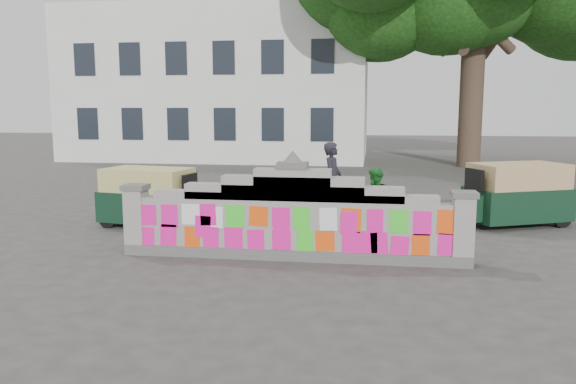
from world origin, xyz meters
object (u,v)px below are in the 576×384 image
object	(u,v)px
cyclist_rider	(332,191)
pedestrian	(375,201)
cyclist_bike	(332,206)
rickshaw_right	(515,194)
rickshaw_left	(151,196)

from	to	relation	value
cyclist_rider	pedestrian	bearing A→B (deg)	-105.11
pedestrian	cyclist_rider	bearing A→B (deg)	-121.35
cyclist_bike	rickshaw_right	world-z (taller)	rickshaw_right
rickshaw_right	cyclist_bike	bearing A→B (deg)	-11.22
cyclist_rider	rickshaw_left	bearing A→B (deg)	105.29
cyclist_rider	pedestrian	size ratio (longest dim) A/B	1.19
cyclist_bike	cyclist_rider	xyz separation A→B (m)	(-0.00, 0.00, 0.36)
cyclist_bike	rickshaw_left	bearing A→B (deg)	105.29
pedestrian	rickshaw_right	bearing A→B (deg)	105.37
cyclist_rider	rickshaw_right	size ratio (longest dim) A/B	0.64
pedestrian	rickshaw_left	bearing A→B (deg)	-96.87
pedestrian	cyclist_bike	bearing A→B (deg)	-121.35
cyclist_rider	pedestrian	distance (m)	1.07
cyclist_rider	rickshaw_right	world-z (taller)	cyclist_rider
rickshaw_left	rickshaw_right	xyz separation A→B (m)	(8.50, 1.39, 0.05)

